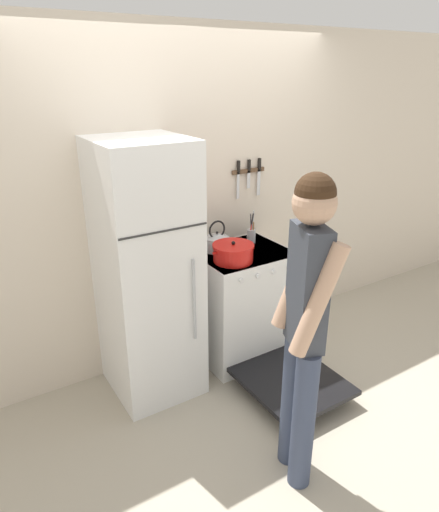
% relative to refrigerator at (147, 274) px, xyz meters
% --- Properties ---
extents(ground_plane, '(14.00, 14.00, 0.00)m').
position_rel_refrigerator_xyz_m(ground_plane, '(0.50, 0.32, -0.92)').
color(ground_plane, '#B2A893').
extents(wall_back, '(10.00, 0.06, 2.55)m').
position_rel_refrigerator_xyz_m(wall_back, '(0.50, 0.35, 0.36)').
color(wall_back, beige).
rests_on(wall_back, ground_plane).
extents(refrigerator, '(0.60, 0.66, 1.84)m').
position_rel_refrigerator_xyz_m(refrigerator, '(0.00, 0.00, 0.00)').
color(refrigerator, white).
rests_on(refrigerator, ground_plane).
extents(stove_range, '(0.72, 1.34, 0.91)m').
position_rel_refrigerator_xyz_m(stove_range, '(0.80, -0.03, -0.47)').
color(stove_range, white).
rests_on(stove_range, ground_plane).
extents(dutch_oven_pot, '(0.35, 0.31, 0.16)m').
position_rel_refrigerator_xyz_m(dutch_oven_pot, '(0.64, -0.11, 0.06)').
color(dutch_oven_pot, red).
rests_on(dutch_oven_pot, stove_range).
extents(tea_kettle, '(0.24, 0.19, 0.25)m').
position_rel_refrigerator_xyz_m(tea_kettle, '(0.65, 0.13, 0.06)').
color(tea_kettle, silver).
rests_on(tea_kettle, stove_range).
extents(utensil_jar, '(0.07, 0.07, 0.28)m').
position_rel_refrigerator_xyz_m(utensil_jar, '(0.98, 0.14, 0.06)').
color(utensil_jar, '#B7BABF').
rests_on(utensil_jar, stove_range).
extents(person, '(0.37, 0.43, 1.80)m').
position_rel_refrigerator_xyz_m(person, '(0.37, -1.19, 0.11)').
color(person, '#38425B').
rests_on(person, ground_plane).
extents(wall_knife_strip, '(0.31, 0.03, 0.31)m').
position_rel_refrigerator_xyz_m(wall_knife_strip, '(1.06, 0.30, 0.54)').
color(wall_knife_strip, brown).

